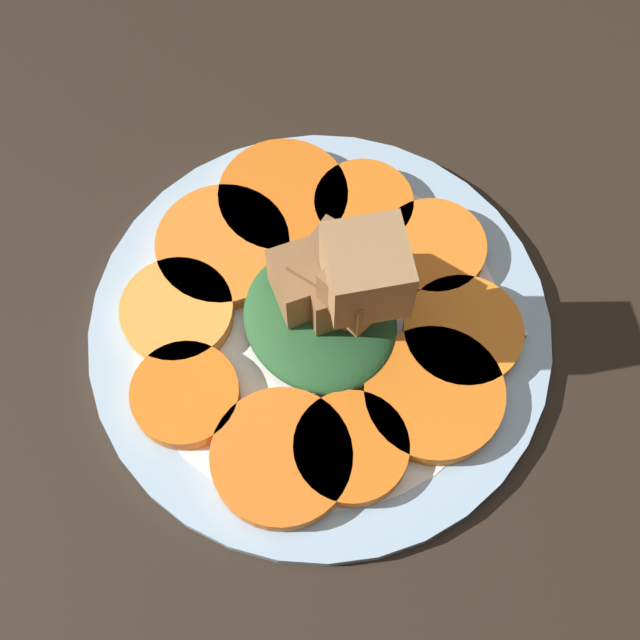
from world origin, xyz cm
name	(u,v)px	position (x,y,z in cm)	size (l,w,h in cm)	color
table_slab	(320,339)	(0.00, 0.00, 1.00)	(120.00, 120.00, 2.00)	black
plate	(320,330)	(0.00, 0.00, 2.52)	(30.49, 30.49, 1.05)	#99B7D1
carrot_slice_0	(177,312)	(6.06, 7.16, 3.76)	(7.39, 7.39, 1.31)	#F99438
carrot_slice_1	(185,395)	(0.87, 9.78, 3.76)	(6.85, 6.85, 1.31)	orange
carrot_slice_2	(282,458)	(-5.99, 7.17, 3.76)	(8.71, 8.71, 1.31)	orange
carrot_slice_3	(351,448)	(-7.97, 3.36, 3.76)	(7.12, 7.12, 1.31)	orange
carrot_slice_4	(434,394)	(-8.20, -2.93, 3.76)	(8.86, 8.86, 1.31)	orange
carrot_slice_5	(463,333)	(-5.97, -7.08, 3.76)	(7.74, 7.74, 1.31)	orange
carrot_slice_6	(437,253)	(-0.43, -9.37, 3.76)	(7.15, 7.15, 1.31)	orange
carrot_slice_7	(364,206)	(5.42, -7.58, 3.76)	(6.85, 6.85, 1.31)	orange
carrot_slice_8	(283,198)	(9.16, -3.43, 3.76)	(8.98, 8.98, 1.31)	orange
carrot_slice_9	(223,246)	(8.38, 2.06, 3.76)	(9.06, 9.06, 1.31)	orange
center_pile	(333,296)	(-0.20, -0.81, 7.09)	(10.65, 9.62, 11.37)	#235128
fork	(420,273)	(-0.83, -7.67, 3.30)	(17.00, 5.63, 0.40)	silver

